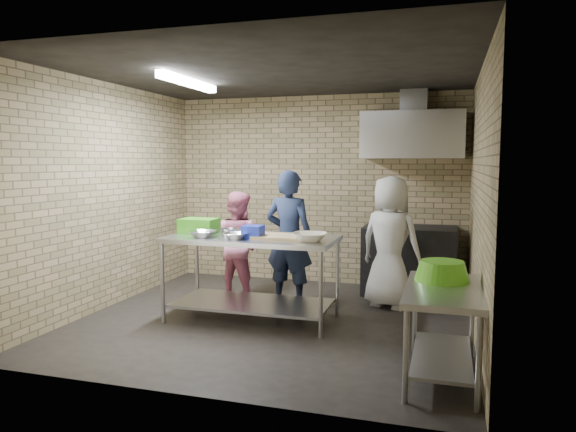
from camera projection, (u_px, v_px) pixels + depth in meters
The scene contains 25 objects.
floor at pixel (274, 320), 5.89m from camera, with size 4.20×4.20×0.00m, color black.
ceiling at pixel (274, 72), 5.61m from camera, with size 4.20×4.20×0.00m, color black.
back_wall at pixel (317, 190), 7.66m from camera, with size 4.20×0.06×2.70m, color tan.
front_wall at pixel (188, 218), 3.85m from camera, with size 4.20×0.06×2.70m, color tan.
left_wall at pixel (108, 196), 6.35m from camera, with size 0.06×4.00×2.70m, color tan.
right_wall at pixel (479, 204), 5.15m from camera, with size 0.06×4.00×2.70m, color tan.
prep_table at pixel (252, 278), 5.90m from camera, with size 1.87×0.93×0.93m, color silver.
side_counter at pixel (442, 333), 4.29m from camera, with size 0.60×1.20×0.75m, color silver.
stove at pixel (409, 260), 7.03m from camera, with size 1.20×0.70×0.90m, color black.
range_hood at pixel (413, 135), 6.91m from camera, with size 1.30×0.60×0.60m, color silver.
hood_duct at pixel (414, 102), 7.00m from camera, with size 0.35×0.30×0.30m, color #A5A8AD.
wall_shelf at pixel (436, 149), 7.02m from camera, with size 0.80×0.20×0.04m, color #3F2B19.
fluorescent_fixture at pixel (189, 82), 5.91m from camera, with size 0.10×1.25×0.08m, color white.
green_crate at pixel (199, 226), 6.16m from camera, with size 0.41×0.31×0.17m, color green.
blue_tub at pixel (253, 232), 5.73m from camera, with size 0.21×0.21×0.13m, color #1B30CF.
cutting_board at pixel (282, 237), 5.73m from camera, with size 0.57×0.44×0.03m, color tan.
mixing_bowl_a at pixel (203, 234), 5.80m from camera, with size 0.29×0.29×0.07m, color #BABDC2.
mixing_bowl_b at pixel (229, 232), 5.98m from camera, with size 0.22×0.22×0.07m, color silver.
mixing_bowl_c at pixel (236, 236), 5.66m from camera, with size 0.27×0.27×0.07m, color silver.
ceramic_bowl at pixel (310, 237), 5.50m from camera, with size 0.36×0.36×0.09m, color beige.
green_basin at pixel (442, 271), 4.48m from camera, with size 0.46×0.46×0.17m, color #59C626, non-canonical shape.
bottle_green at pixel (448, 142), 6.97m from camera, with size 0.06×0.06×0.15m, color green.
man_navy at pixel (289, 238), 6.43m from camera, with size 0.61×0.40×1.66m, color #161D37.
woman_pink at pixel (237, 245), 6.79m from camera, with size 0.67×0.52×1.38m, color pink.
woman_white at pixel (390, 242), 6.35m from camera, with size 0.78×0.51×1.59m, color silver.
Camera 1 is at (1.80, -5.45, 1.76)m, focal length 33.02 mm.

